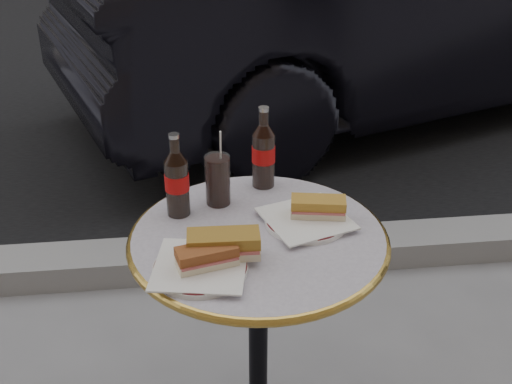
{
  "coord_description": "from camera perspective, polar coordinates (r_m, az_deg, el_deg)",
  "views": [
    {
      "loc": [
        -0.15,
        -1.27,
        1.56
      ],
      "look_at": [
        0.0,
        0.05,
        0.82
      ],
      "focal_mm": 45.0,
      "sensor_mm": 36.0,
      "label": 1
    }
  ],
  "objects": [
    {
      "name": "plate_right",
      "position": [
        1.57,
        4.47,
        -2.58
      ],
      "size": [
        0.23,
        0.23,
        0.01
      ],
      "primitive_type": "cylinder",
      "rotation": [
        0.0,
        0.0,
        0.14
      ],
      "color": "white",
      "rests_on": "bistro_table"
    },
    {
      "name": "asphalt_road",
      "position": [
        6.46,
        -5.21,
        14.96
      ],
      "size": [
        40.0,
        8.0,
        0.0
      ],
      "primitive_type": "cube",
      "color": "black",
      "rests_on": "ground"
    },
    {
      "name": "sandwich_left_b",
      "position": [
        1.41,
        -2.9,
        -4.79
      ],
      "size": [
        0.16,
        0.08,
        0.06
      ],
      "primitive_type": "cube",
      "rotation": [
        0.0,
        0.0,
        -0.04
      ],
      "color": "olive",
      "rests_on": "plate_left"
    },
    {
      "name": "cola_bottle_right",
      "position": [
        1.68,
        0.67,
        4.01
      ],
      "size": [
        0.08,
        0.08,
        0.23
      ],
      "primitive_type": null,
      "rotation": [
        0.0,
        0.0,
        -0.29
      ],
      "color": "black",
      "rests_on": "bistro_table"
    },
    {
      "name": "cola_bottle_left",
      "position": [
        1.56,
        -7.09,
        1.53
      ],
      "size": [
        0.07,
        0.07,
        0.22
      ],
      "primitive_type": null,
      "rotation": [
        0.0,
        0.0,
        0.16
      ],
      "color": "black",
      "rests_on": "bistro_table"
    },
    {
      "name": "plate_left",
      "position": [
        1.4,
        -4.96,
        -6.77
      ],
      "size": [
        0.27,
        0.27,
        0.01
      ],
      "primitive_type": "cylinder",
      "rotation": [
        0.0,
        0.0,
        -0.35
      ],
      "color": "silver",
      "rests_on": "bistro_table"
    },
    {
      "name": "bistro_table",
      "position": [
        1.75,
        0.19,
        -13.93
      ],
      "size": [
        0.62,
        0.62,
        0.73
      ],
      "primitive_type": null,
      "color": "#BAB2C4",
      "rests_on": "ground"
    },
    {
      "name": "curb",
      "position": [
        2.65,
        -2.12,
        -5.73
      ],
      "size": [
        40.0,
        0.2,
        0.12
      ],
      "primitive_type": "cube",
      "color": "gray",
      "rests_on": "ground"
    },
    {
      "name": "cola_glass",
      "position": [
        1.62,
        -3.42,
        1.08
      ],
      "size": [
        0.08,
        0.08,
        0.13
      ],
      "primitive_type": "cylinder",
      "rotation": [
        0.0,
        0.0,
        0.21
      ],
      "color": "black",
      "rests_on": "bistro_table"
    },
    {
      "name": "sandwich_left_a",
      "position": [
        1.39,
        -4.39,
        -5.85
      ],
      "size": [
        0.14,
        0.09,
        0.05
      ],
      "primitive_type": "cube",
      "rotation": [
        0.0,
        0.0,
        0.24
      ],
      "color": "brown",
      "rests_on": "plate_left"
    },
    {
      "name": "sandwich_right",
      "position": [
        1.57,
        5.54,
        -1.44
      ],
      "size": [
        0.14,
        0.08,
        0.05
      ],
      "primitive_type": "cube",
      "rotation": [
        0.0,
        0.0,
        -0.18
      ],
      "color": "#B7832E",
      "rests_on": "plate_right"
    }
  ]
}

